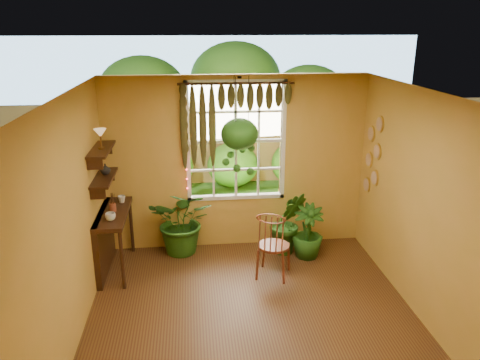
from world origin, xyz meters
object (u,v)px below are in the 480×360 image
Objects in this scene: hanging_basket at (240,137)px; windsor_chair at (273,255)px; potted_plant_left at (183,220)px; potted_plant_mid at (288,222)px; counter_ledge at (107,235)px.

windsor_chair is at bearing -67.26° from hanging_basket.
windsor_chair reaches higher than potted_plant_left.
potted_plant_mid is at bearing 86.66° from windsor_chair.
hanging_basket is at bearing 135.87° from windsor_chair.
hanging_basket reaches higher than potted_plant_mid.
windsor_chair reaches higher than potted_plant_mid.
counter_ledge is at bearing -174.38° from potted_plant_mid.
windsor_chair is 1.77m from hanging_basket.
potted_plant_left is 1.06× the size of potted_plant_mid.
windsor_chair is 0.80m from potted_plant_mid.
potted_plant_mid is at bearing -14.46° from hanging_basket.
potted_plant_left is (-1.24, 0.88, 0.20)m from windsor_chair.
counter_ledge is 2.36m from hanging_basket.
potted_plant_left is 1.56m from hanging_basket.
hanging_basket reaches higher than potted_plant_left.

